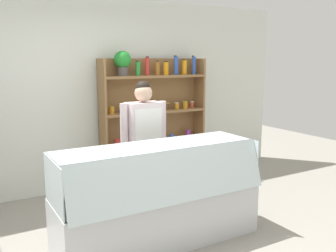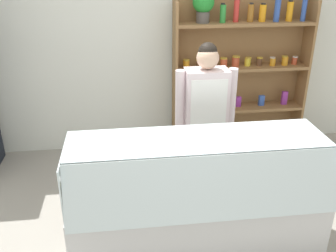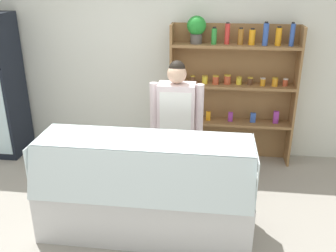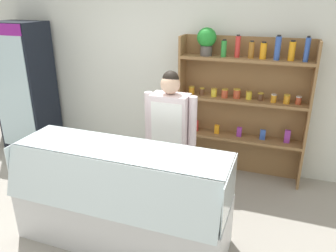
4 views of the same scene
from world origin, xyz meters
name	(u,v)px [view 2 (image 2 of 4)]	position (x,y,z in m)	size (l,w,h in m)	color
ground_plane	(182,245)	(0.00, 0.00, 0.00)	(12.00, 12.00, 0.00)	gray
back_wall	(157,43)	(0.00, 2.02, 1.35)	(6.80, 0.10, 2.70)	silver
shelving_unit	(237,65)	(0.95, 1.79, 1.10)	(1.65, 0.29, 1.97)	olive
deli_display_case	(196,214)	(0.12, 0.02, 0.31)	(2.08, 0.75, 1.01)	silver
shop_clerk	(205,110)	(0.35, 0.79, 0.94)	(0.60, 0.25, 1.60)	#2D2D38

